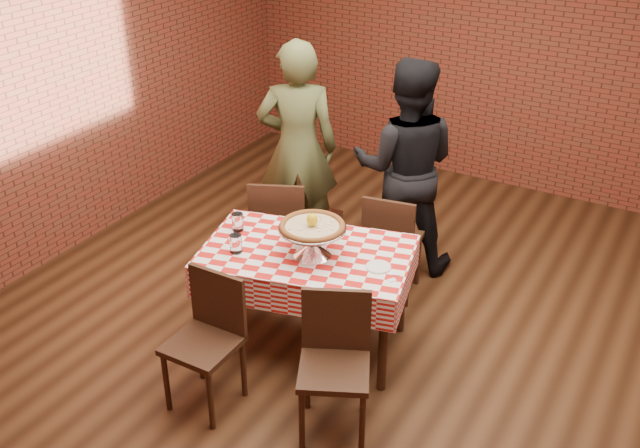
% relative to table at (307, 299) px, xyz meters
% --- Properties ---
extents(ground, '(6.00, 6.00, 0.00)m').
position_rel_table_xyz_m(ground, '(0.30, 0.25, -0.38)').
color(ground, black).
rests_on(ground, ground).
extents(back_wall, '(5.50, 0.00, 5.50)m').
position_rel_table_xyz_m(back_wall, '(0.30, 3.25, 1.08)').
color(back_wall, brown).
rests_on(back_wall, ground).
extents(table, '(1.51, 1.11, 0.75)m').
position_rel_table_xyz_m(table, '(0.00, 0.00, 0.00)').
color(table, '#362013').
rests_on(table, ground).
extents(tablecloth, '(1.55, 1.16, 0.23)m').
position_rel_table_xyz_m(tablecloth, '(0.00, 0.00, 0.27)').
color(tablecloth, red).
rests_on(tablecloth, table).
extents(pizza_stand, '(0.51, 0.51, 0.20)m').
position_rel_table_xyz_m(pizza_stand, '(0.06, -0.03, 0.48)').
color(pizza_stand, silver).
rests_on(pizza_stand, tablecloth).
extents(pizza, '(0.48, 0.48, 0.03)m').
position_rel_table_xyz_m(pizza, '(0.06, -0.03, 0.59)').
color(pizza, '#CFBA8D').
rests_on(pizza, pizza_stand).
extents(lemon, '(0.08, 0.08, 0.09)m').
position_rel_table_xyz_m(lemon, '(0.06, -0.03, 0.64)').
color(lemon, yellow).
rests_on(lemon, pizza).
extents(water_glass_left, '(0.10, 0.10, 0.13)m').
position_rel_table_xyz_m(water_glass_left, '(-0.39, -0.25, 0.45)').
color(water_glass_left, white).
rests_on(water_glass_left, tablecloth).
extents(water_glass_right, '(0.10, 0.10, 0.13)m').
position_rel_table_xyz_m(water_glass_right, '(-0.56, 0.00, 0.45)').
color(water_glass_right, white).
rests_on(water_glass_right, tablecloth).
extents(side_plate, '(0.19, 0.19, 0.01)m').
position_rel_table_xyz_m(side_plate, '(0.50, 0.04, 0.39)').
color(side_plate, white).
rests_on(side_plate, tablecloth).
extents(sweetener_packet_a, '(0.06, 0.06, 0.00)m').
position_rel_table_xyz_m(sweetener_packet_a, '(0.64, -0.05, 0.39)').
color(sweetener_packet_a, white).
rests_on(sweetener_packet_a, tablecloth).
extents(sweetener_packet_b, '(0.06, 0.05, 0.00)m').
position_rel_table_xyz_m(sweetener_packet_b, '(0.63, 0.03, 0.39)').
color(sweetener_packet_b, white).
rests_on(sweetener_packet_b, tablecloth).
extents(condiment_caddy, '(0.10, 0.08, 0.14)m').
position_rel_table_xyz_m(condiment_caddy, '(0.02, 0.34, 0.45)').
color(condiment_caddy, silver).
rests_on(condiment_caddy, tablecloth).
extents(chair_near_left, '(0.40, 0.40, 0.88)m').
position_rel_table_xyz_m(chair_near_left, '(-0.24, -0.84, 0.06)').
color(chair_near_left, '#362013').
rests_on(chair_near_left, ground).
extents(chair_near_right, '(0.55, 0.55, 0.89)m').
position_rel_table_xyz_m(chair_near_right, '(0.57, -0.65, 0.07)').
color(chair_near_right, '#362013').
rests_on(chair_near_right, ground).
extents(chair_far_left, '(0.56, 0.56, 0.90)m').
position_rel_table_xyz_m(chair_far_left, '(-0.63, 0.65, 0.08)').
color(chair_far_left, '#362013').
rests_on(chair_far_left, ground).
extents(chair_far_right, '(0.45, 0.45, 0.87)m').
position_rel_table_xyz_m(chair_far_right, '(0.22, 0.90, 0.06)').
color(chair_far_right, '#362013').
rests_on(chair_far_right, ground).
extents(diner_olive, '(0.79, 0.69, 1.81)m').
position_rel_table_xyz_m(diner_olive, '(-0.78, 1.15, 0.53)').
color(diner_olive, '#4D552F').
rests_on(diner_olive, ground).
extents(diner_black, '(1.02, 0.91, 1.74)m').
position_rel_table_xyz_m(diner_black, '(0.11, 1.33, 0.50)').
color(diner_black, black).
rests_on(diner_black, ground).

